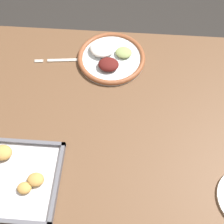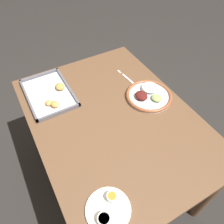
% 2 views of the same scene
% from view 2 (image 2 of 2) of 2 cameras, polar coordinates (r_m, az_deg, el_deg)
% --- Properties ---
extents(ground_plane, '(8.00, 8.00, 0.00)m').
position_cam_2_polar(ground_plane, '(1.83, 0.15, -16.43)').
color(ground_plane, '#282623').
extents(dining_table, '(1.15, 0.84, 0.74)m').
position_cam_2_polar(dining_table, '(1.29, 0.20, -4.43)').
color(dining_table, brown).
rests_on(dining_table, ground_plane).
extents(dinner_plate, '(0.27, 0.27, 0.05)m').
position_cam_2_polar(dinner_plate, '(1.32, 9.58, 4.44)').
color(dinner_plate, silver).
rests_on(dinner_plate, dining_table).
extents(fork, '(0.22, 0.04, 0.00)m').
position_cam_2_polar(fork, '(1.43, 4.46, 8.38)').
color(fork, silver).
rests_on(fork, dining_table).
extents(saucer_plate, '(0.18, 0.18, 0.04)m').
position_cam_2_polar(saucer_plate, '(0.95, -1.06, -24.13)').
color(saucer_plate, white).
rests_on(saucer_plate, dining_table).
extents(baking_tray, '(0.38, 0.26, 0.04)m').
position_cam_2_polar(baking_tray, '(1.37, -15.87, 4.66)').
color(baking_tray, '#595960').
rests_on(baking_tray, dining_table).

